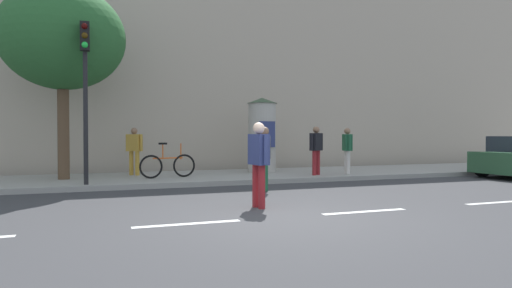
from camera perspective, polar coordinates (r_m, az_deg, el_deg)
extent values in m
plane|color=#38383A|center=(7.98, 3.47, -9.49)|extent=(80.00, 80.00, 0.00)
cube|color=#9E9B93|center=(14.60, -7.49, -4.32)|extent=(36.00, 4.00, 0.15)
cube|color=silver|center=(7.48, -8.87, -10.19)|extent=(1.80, 0.16, 0.01)
cube|color=silver|center=(8.79, 13.91, -8.50)|extent=(1.80, 0.16, 0.01)
cube|color=silver|center=(11.05, 28.97, -6.62)|extent=(1.80, 0.16, 0.01)
cube|color=#B7A893|center=(19.64, -10.69, 9.24)|extent=(36.00, 5.00, 8.46)
cylinder|color=black|center=(12.56, -21.21, 3.10)|extent=(0.12, 0.12, 3.53)
cube|color=black|center=(12.64, -21.30, 12.87)|extent=(0.24, 0.24, 0.75)
sphere|color=#390605|center=(12.56, -21.33, 14.04)|extent=(0.16, 0.16, 0.16)
sphere|color=#3C2906|center=(12.51, -21.32, 12.97)|extent=(0.16, 0.16, 0.16)
sphere|color=green|center=(12.46, -21.31, 11.89)|extent=(0.16, 0.16, 0.16)
cylinder|color=#B2ADA3|center=(15.68, 0.79, 0.82)|extent=(0.98, 0.98, 2.45)
cone|color=#334C33|center=(15.73, 0.80, 5.65)|extent=(1.08, 1.08, 0.20)
cube|color=navy|center=(15.21, 1.46, 1.27)|extent=(0.59, 0.02, 0.90)
cylinder|color=brown|center=(14.31, -23.68, 1.14)|extent=(0.33, 0.33, 2.68)
ellipsoid|color=#28602D|center=(14.60, -23.78, 12.50)|extent=(3.62, 3.62, 3.08)
cylinder|color=maroon|center=(9.03, -0.03, -5.42)|extent=(0.14, 0.14, 0.87)
cylinder|color=maroon|center=(8.82, 0.75, -5.59)|extent=(0.14, 0.14, 0.87)
cube|color=navy|center=(8.87, 0.35, -0.70)|extent=(0.32, 0.52, 0.62)
cylinder|color=navy|center=(9.12, -0.55, -0.65)|extent=(0.09, 0.09, 0.59)
cylinder|color=navy|center=(8.61, 1.31, -0.76)|extent=(0.09, 0.09, 0.59)
sphere|color=beige|center=(8.86, 0.35, 2.06)|extent=(0.24, 0.24, 0.24)
cylinder|color=#1E5938|center=(11.57, 1.22, -4.02)|extent=(0.14, 0.14, 0.85)
cylinder|color=#1E5938|center=(11.38, 1.01, -4.11)|extent=(0.14, 0.14, 0.85)
cube|color=#4C4C51|center=(11.43, 1.12, -0.43)|extent=(0.41, 0.45, 0.60)
cylinder|color=#4C4C51|center=(11.66, 1.38, -0.40)|extent=(0.09, 0.09, 0.57)
cylinder|color=#4C4C51|center=(11.20, 0.85, -0.46)|extent=(0.09, 0.09, 0.57)
sphere|color=#8C664C|center=(11.43, 1.12, 1.66)|extent=(0.23, 0.23, 0.23)
cylinder|color=maroon|center=(14.75, 8.02, -2.40)|extent=(0.14, 0.14, 0.81)
cylinder|color=maroon|center=(14.54, 7.57, -2.45)|extent=(0.14, 0.14, 0.81)
cube|color=black|center=(14.62, 7.80, 0.28)|extent=(0.53, 0.46, 0.57)
cylinder|color=black|center=(14.87, 8.33, 0.30)|extent=(0.09, 0.09, 0.55)
cylinder|color=black|center=(14.37, 7.26, 0.27)|extent=(0.09, 0.09, 0.55)
sphere|color=#8C664C|center=(14.62, 7.81, 1.84)|extent=(0.22, 0.22, 0.22)
cylinder|color=silver|center=(15.19, 11.85, -2.35)|extent=(0.14, 0.14, 0.79)
cylinder|color=silver|center=(15.41, 11.61, -2.30)|extent=(0.14, 0.14, 0.79)
cube|color=#1E5938|center=(15.27, 11.74, 0.20)|extent=(0.36, 0.52, 0.56)
cylinder|color=#1E5938|center=(15.00, 12.03, 0.18)|extent=(0.09, 0.09, 0.53)
cylinder|color=#1E5938|center=(15.55, 11.46, 0.22)|extent=(0.09, 0.09, 0.53)
sphere|color=#8C664C|center=(15.27, 11.75, 1.65)|extent=(0.21, 0.21, 0.21)
cylinder|color=#B78C33|center=(14.91, -15.13, -2.43)|extent=(0.14, 0.14, 0.79)
cylinder|color=#B78C33|center=(15.07, -15.85, -2.40)|extent=(0.14, 0.14, 0.79)
cube|color=#B78C33|center=(14.97, -15.51, 0.16)|extent=(0.52, 0.52, 0.56)
cylinder|color=#B78C33|center=(14.78, -14.63, 0.15)|extent=(0.09, 0.09, 0.53)
cylinder|color=#B78C33|center=(15.16, -16.36, 0.17)|extent=(0.09, 0.09, 0.53)
sphere|color=#8C664C|center=(14.96, -15.51, 1.64)|extent=(0.21, 0.21, 0.21)
cube|color=navy|center=(15.10, -15.06, 0.07)|extent=(0.31, 0.31, 0.36)
torus|color=black|center=(13.71, -13.45, -2.88)|extent=(0.72, 0.17, 0.72)
torus|color=black|center=(14.02, -9.29, -2.78)|extent=(0.72, 0.17, 0.72)
cylinder|color=#D85919|center=(13.84, -11.35, -1.80)|extent=(0.94, 0.18, 0.04)
cylinder|color=#D85919|center=(13.78, -11.98, -0.98)|extent=(0.04, 0.04, 0.45)
cylinder|color=#D85919|center=(13.96, -9.71, -0.95)|extent=(0.04, 0.04, 0.50)
cube|color=black|center=(13.78, -11.98, 0.06)|extent=(0.25, 0.14, 0.06)
cylinder|color=black|center=(17.53, 27.28, -2.72)|extent=(0.65, 0.25, 0.64)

